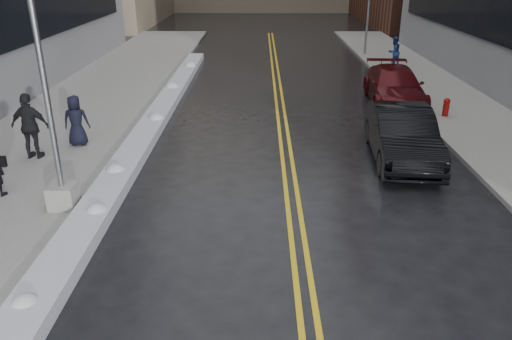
{
  "coord_description": "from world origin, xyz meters",
  "views": [
    {
      "loc": [
        1.62,
        -9.19,
        5.94
      ],
      "look_at": [
        1.53,
        1.71,
        1.3
      ],
      "focal_mm": 35.0,
      "sensor_mm": 36.0,
      "label": 1
    }
  ],
  "objects_px": {
    "car_maroon": "(395,86)",
    "lamppost": "(50,116)",
    "pedestrian_c": "(76,121)",
    "traffic_signal": "(369,2)",
    "car_black": "(402,135)",
    "fire_hydrant": "(446,106)",
    "pedestrian_d": "(30,126)",
    "pedestrian_east": "(394,52)"
  },
  "relations": [
    {
      "from": "pedestrian_c",
      "to": "car_black",
      "type": "height_order",
      "value": "pedestrian_c"
    },
    {
      "from": "fire_hydrant",
      "to": "car_black",
      "type": "distance_m",
      "value": 5.21
    },
    {
      "from": "fire_hydrant",
      "to": "pedestrian_east",
      "type": "xyz_separation_m",
      "value": [
        0.28,
        9.74,
        0.46
      ]
    },
    {
      "from": "lamppost",
      "to": "car_black",
      "type": "height_order",
      "value": "lamppost"
    },
    {
      "from": "pedestrian_c",
      "to": "traffic_signal",
      "type": "bearing_deg",
      "value": -134.14
    },
    {
      "from": "fire_hydrant",
      "to": "car_black",
      "type": "xyz_separation_m",
      "value": [
        -2.91,
        -4.31,
        0.28
      ]
    },
    {
      "from": "fire_hydrant",
      "to": "car_maroon",
      "type": "distance_m",
      "value": 2.75
    },
    {
      "from": "pedestrian_d",
      "to": "car_maroon",
      "type": "height_order",
      "value": "pedestrian_d"
    },
    {
      "from": "pedestrian_east",
      "to": "traffic_signal",
      "type": "bearing_deg",
      "value": -111.71
    },
    {
      "from": "lamppost",
      "to": "pedestrian_c",
      "type": "distance_m",
      "value": 4.95
    },
    {
      "from": "pedestrian_c",
      "to": "car_black",
      "type": "distance_m",
      "value": 10.59
    },
    {
      "from": "pedestrian_east",
      "to": "car_maroon",
      "type": "xyz_separation_m",
      "value": [
        -1.78,
        -7.44,
        -0.22
      ]
    },
    {
      "from": "fire_hydrant",
      "to": "traffic_signal",
      "type": "xyz_separation_m",
      "value": [
        -0.5,
        14.0,
        2.85
      ]
    },
    {
      "from": "fire_hydrant",
      "to": "traffic_signal",
      "type": "height_order",
      "value": "traffic_signal"
    },
    {
      "from": "fire_hydrant",
      "to": "traffic_signal",
      "type": "distance_m",
      "value": 14.3
    },
    {
      "from": "lamppost",
      "to": "pedestrian_east",
      "type": "xyz_separation_m",
      "value": [
        12.58,
        17.74,
        -1.53
      ]
    },
    {
      "from": "pedestrian_d",
      "to": "car_black",
      "type": "height_order",
      "value": "pedestrian_d"
    },
    {
      "from": "traffic_signal",
      "to": "pedestrian_d",
      "type": "relative_size",
      "value": 2.91
    },
    {
      "from": "car_black",
      "to": "car_maroon",
      "type": "height_order",
      "value": "car_black"
    },
    {
      "from": "pedestrian_d",
      "to": "car_black",
      "type": "xyz_separation_m",
      "value": [
        11.53,
        0.32,
        -0.35
      ]
    },
    {
      "from": "traffic_signal",
      "to": "pedestrian_c",
      "type": "bearing_deg",
      "value": -126.63
    },
    {
      "from": "fire_hydrant",
      "to": "pedestrian_d",
      "type": "height_order",
      "value": "pedestrian_d"
    },
    {
      "from": "car_black",
      "to": "pedestrian_d",
      "type": "bearing_deg",
      "value": -174.09
    },
    {
      "from": "pedestrian_c",
      "to": "pedestrian_east",
      "type": "xyz_separation_m",
      "value": [
        13.75,
        13.18,
        0.01
      ]
    },
    {
      "from": "pedestrian_c",
      "to": "car_black",
      "type": "relative_size",
      "value": 0.33
    },
    {
      "from": "car_black",
      "to": "pedestrian_east",
      "type": "bearing_deg",
      "value": 81.54
    },
    {
      "from": "pedestrian_d",
      "to": "fire_hydrant",
      "type": "bearing_deg",
      "value": -157.38
    },
    {
      "from": "lamppost",
      "to": "pedestrian_east",
      "type": "distance_m",
      "value": 21.8
    },
    {
      "from": "traffic_signal",
      "to": "pedestrian_east",
      "type": "bearing_deg",
      "value": -79.6
    },
    {
      "from": "traffic_signal",
      "to": "car_maroon",
      "type": "bearing_deg",
      "value": -94.88
    },
    {
      "from": "fire_hydrant",
      "to": "pedestrian_east",
      "type": "bearing_deg",
      "value": 88.35
    },
    {
      "from": "traffic_signal",
      "to": "car_black",
      "type": "distance_m",
      "value": 18.65
    },
    {
      "from": "fire_hydrant",
      "to": "pedestrian_east",
      "type": "relative_size",
      "value": 0.43
    },
    {
      "from": "traffic_signal",
      "to": "pedestrian_c",
      "type": "xyz_separation_m",
      "value": [
        -12.96,
        -17.44,
        -2.41
      ]
    },
    {
      "from": "lamppost",
      "to": "pedestrian_d",
      "type": "height_order",
      "value": "lamppost"
    },
    {
      "from": "car_maroon",
      "to": "lamppost",
      "type": "bearing_deg",
      "value": -132.31
    },
    {
      "from": "fire_hydrant",
      "to": "car_maroon",
      "type": "bearing_deg",
      "value": 123.14
    },
    {
      "from": "lamppost",
      "to": "car_black",
      "type": "relative_size",
      "value": 1.51
    },
    {
      "from": "pedestrian_d",
      "to": "lamppost",
      "type": "bearing_deg",
      "value": 127.24
    },
    {
      "from": "fire_hydrant",
      "to": "car_black",
      "type": "bearing_deg",
      "value": -124.01
    },
    {
      "from": "pedestrian_east",
      "to": "car_maroon",
      "type": "bearing_deg",
      "value": 44.43
    },
    {
      "from": "traffic_signal",
      "to": "car_black",
      "type": "xyz_separation_m",
      "value": [
        -2.41,
        -18.31,
        -2.57
      ]
    }
  ]
}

